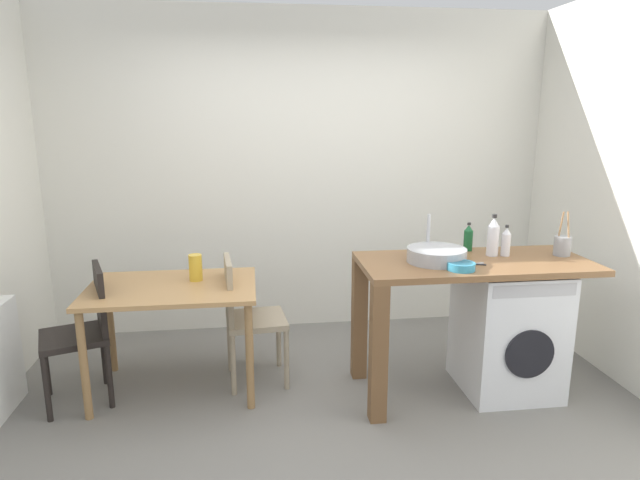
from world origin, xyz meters
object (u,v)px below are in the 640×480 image
at_px(mixing_bowl, 461,266).
at_px(utensil_crock, 562,245).
at_px(chair_opposite, 245,313).
at_px(chair_person_seat, 85,327).
at_px(washing_machine, 508,329).
at_px(dining_table, 173,299).
at_px(bottle_clear_small, 506,242).
at_px(vase, 196,268).
at_px(bottle_tall_green, 468,238).
at_px(bottle_squat_brown, 493,237).

relative_size(mixing_bowl, utensil_crock, 0.57).
bearing_deg(chair_opposite, utensil_crock, 77.17).
relative_size(chair_person_seat, washing_machine, 1.05).
distance_m(dining_table, bottle_clear_small, 2.26).
distance_m(chair_opposite, vase, 0.46).
bearing_deg(chair_opposite, chair_person_seat, -88.88).
distance_m(dining_table, vase, 0.26).
height_order(bottle_tall_green, vase, bottle_tall_green).
height_order(bottle_clear_small, utensil_crock, utensil_crock).
relative_size(bottle_tall_green, bottle_clear_small, 0.94).
relative_size(chair_opposite, bottle_squat_brown, 3.20).
relative_size(chair_opposite, utensil_crock, 3.00).
relative_size(washing_machine, bottle_squat_brown, 3.06).
relative_size(utensil_crock, vase, 1.66).
bearing_deg(washing_machine, mixing_bowl, -155.75).
xyz_separation_m(bottle_squat_brown, mixing_bowl, (-0.34, -0.31, -0.10)).
distance_m(chair_person_seat, utensil_crock, 3.19).
xyz_separation_m(chair_person_seat, vase, (0.70, 0.18, 0.32)).
distance_m(bottle_tall_green, mixing_bowl, 0.52).
height_order(chair_person_seat, washing_machine, chair_person_seat).
xyz_separation_m(bottle_squat_brown, utensil_crock, (0.47, -0.06, -0.06)).
relative_size(chair_person_seat, utensil_crock, 3.00).
relative_size(bottle_clear_small, utensil_crock, 0.70).
bearing_deg(bottle_squat_brown, dining_table, 175.29).
bearing_deg(bottle_tall_green, dining_table, 179.33).
bearing_deg(bottle_squat_brown, bottle_tall_green, 125.36).
bearing_deg(bottle_clear_small, bottle_squat_brown, 169.55).
height_order(chair_person_seat, vase, vase).
distance_m(bottle_tall_green, vase, 1.89).
xyz_separation_m(chair_opposite, bottle_clear_small, (1.74, -0.23, 0.51)).
distance_m(bottle_squat_brown, vase, 2.02).
bearing_deg(chair_opposite, vase, -105.39).
bearing_deg(washing_machine, chair_person_seat, 175.71).
xyz_separation_m(utensil_crock, vase, (-2.45, 0.33, -0.16)).
bearing_deg(bottle_clear_small, utensil_crock, -6.05).
bearing_deg(bottle_squat_brown, vase, 172.09).
bearing_deg(dining_table, utensil_crock, -5.10).
xyz_separation_m(bottle_clear_small, mixing_bowl, (-0.42, -0.29, -0.07)).
relative_size(chair_person_seat, mixing_bowl, 5.25).
xyz_separation_m(washing_machine, bottle_clear_small, (-0.01, 0.09, 0.58)).
bearing_deg(bottle_squat_brown, chair_opposite, 172.49).
xyz_separation_m(dining_table, bottle_tall_green, (2.03, -0.02, 0.37)).
bearing_deg(washing_machine, bottle_clear_small, 99.00).
bearing_deg(chair_person_seat, vase, -95.29).
bearing_deg(bottle_squat_brown, utensil_crock, -6.86).
distance_m(chair_opposite, bottle_tall_green, 1.63).
distance_m(dining_table, washing_machine, 2.26).
distance_m(bottle_tall_green, utensil_crock, 0.61).
bearing_deg(dining_table, bottle_clear_small, -4.93).
xyz_separation_m(washing_machine, bottle_tall_green, (-0.21, 0.26, 0.58)).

